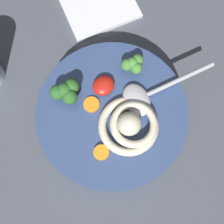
{
  "coord_description": "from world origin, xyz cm",
  "views": [
    {
      "loc": [
        -9.75,
        -6.83,
        52.86
      ],
      "look_at": [
        -3.84,
        0.97,
        10.25
      ],
      "focal_mm": 41.16,
      "sensor_mm": 36.0,
      "label": 1
    }
  ],
  "objects_px": {
    "soup_bowl": "(112,116)",
    "soup_spoon": "(144,96)",
    "noodle_pile": "(130,125)",
    "folded_napkin": "(99,4)"
  },
  "relations": [
    {
      "from": "soup_bowl",
      "to": "folded_napkin",
      "type": "relative_size",
      "value": 1.75
    },
    {
      "from": "soup_bowl",
      "to": "noodle_pile",
      "type": "bearing_deg",
      "value": -77.35
    },
    {
      "from": "soup_bowl",
      "to": "noodle_pile",
      "type": "distance_m",
      "value": 0.06
    },
    {
      "from": "soup_bowl",
      "to": "soup_spoon",
      "type": "height_order",
      "value": "soup_spoon"
    },
    {
      "from": "folded_napkin",
      "to": "soup_spoon",
      "type": "bearing_deg",
      "value": -107.05
    },
    {
      "from": "folded_napkin",
      "to": "noodle_pile",
      "type": "bearing_deg",
      "value": -115.25
    },
    {
      "from": "soup_bowl",
      "to": "noodle_pile",
      "type": "height_order",
      "value": "noodle_pile"
    },
    {
      "from": "soup_spoon",
      "to": "folded_napkin",
      "type": "height_order",
      "value": "soup_spoon"
    },
    {
      "from": "soup_spoon",
      "to": "noodle_pile",
      "type": "bearing_deg",
      "value": -141.42
    },
    {
      "from": "soup_spoon",
      "to": "folded_napkin",
      "type": "distance_m",
      "value": 0.25
    }
  ]
}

